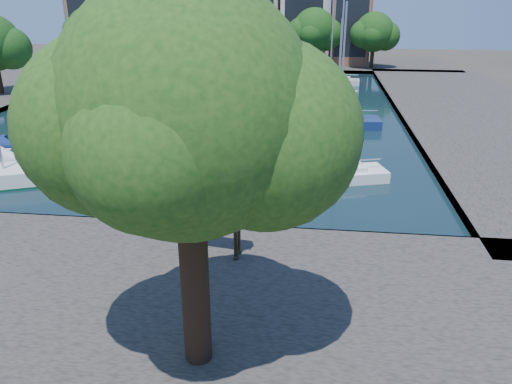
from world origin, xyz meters
The scene contains 27 objects.
ground centered at (0.00, 0.00, 0.00)m, with size 160.00×160.00×0.00m, color #38332B.
water_basin centered at (0.00, 24.00, 0.04)m, with size 38.00×50.00×0.08m, color black.
near_quay centered at (0.00, -7.00, 0.25)m, with size 50.00×14.00×0.50m, color #48443F.
far_quay centered at (0.00, 56.00, 0.25)m, with size 60.00×16.00×0.50m, color #48443F.
right_quay centered at (25.00, 24.00, 0.25)m, with size 14.00×52.00×0.50m, color #48443F.
plane_tree centered at (7.62, -9.01, 7.67)m, with size 8.32×6.40×10.62m.
townhouse_west_end centered at (-23.00, 55.99, 7.36)m, with size 5.44×9.18×14.93m.
townhouse_west_mid centered at (-17.00, 55.99, 8.23)m, with size 5.94×9.18×16.79m.
townhouse_west_inner centered at (-10.50, 55.99, 7.35)m, with size 6.43×9.18×15.15m.
townhouse_center centered at (-4.00, 55.99, 8.36)m, with size 5.44×9.18×16.93m.
townhouse_east_inner centered at (2.00, 55.99, 7.73)m, with size 5.94×9.18×15.79m.
townhouse_east_mid centered at (8.50, 55.99, 8.10)m, with size 6.43×9.18×16.65m.
townhouse_east_end centered at (15.00, 55.99, 7.11)m, with size 5.44×9.18×14.43m.
far_tree_far_west centered at (-21.90, 50.49, 5.18)m, with size 7.28×5.60×7.68m.
far_tree_west centered at (-13.91, 50.49, 5.08)m, with size 6.76×5.20×7.36m.
far_tree_mid_west centered at (-5.89, 50.49, 5.29)m, with size 7.80×6.00×8.00m.
far_tree_mid_east centered at (2.10, 50.49, 5.13)m, with size 7.02×5.40×7.52m.
far_tree_east centered at (10.11, 50.49, 5.24)m, with size 7.54×5.80×7.84m.
far_tree_far_east centered at (18.09, 50.49, 5.08)m, with size 6.76×5.20×7.36m.
giraffe_statue centered at (6.60, -2.83, 3.20)m, with size 3.86×0.79×5.51m.
sailboat_left_c centered at (-13.84, 27.90, 0.67)m, with size 7.94×4.39×10.91m.
sailboat_left_d centered at (-13.03, 39.61, 0.70)m, with size 6.12×4.29×11.38m.
sailboat_left_e centered at (-12.00, 44.00, 0.70)m, with size 7.26×4.53×11.31m.
sailboat_right_a centered at (12.00, 7.40, 0.58)m, with size 6.29×3.70×9.96m.
sailboat_right_b centered at (12.41, 19.94, 0.65)m, with size 7.18×2.98×11.12m.
sailboat_right_c centered at (12.00, 32.40, 0.63)m, with size 6.13×3.95×10.80m.
sailboat_right_d centered at (13.18, 39.86, 0.55)m, with size 5.01×1.98×7.45m.
Camera 1 is at (10.60, -20.58, 10.64)m, focal length 35.00 mm.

